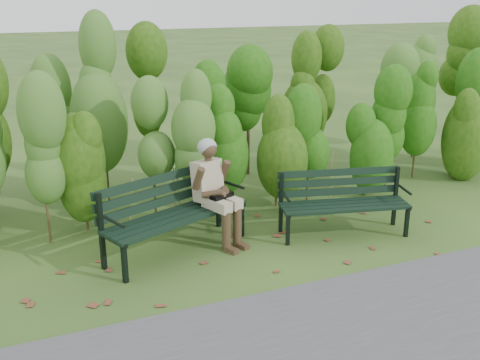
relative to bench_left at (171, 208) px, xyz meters
name	(u,v)px	position (x,y,z in m)	size (l,w,h in m)	color
ground	(252,250)	(0.83, -0.39, -0.51)	(80.00, 80.00, 0.00)	#314B20
footpath	(360,359)	(0.83, -2.59, -0.51)	(60.00, 2.50, 0.01)	#474749
hedge_band	(198,113)	(0.83, 1.47, 0.75)	(11.04, 1.67, 2.42)	#47381E
leaf_litter	(242,259)	(0.64, -0.57, -0.51)	(5.34, 2.09, 0.01)	brown
bench_left	(171,208)	(0.00, 0.00, 0.00)	(1.82, 1.17, 0.87)	black
bench_right	(342,197)	(2.07, -0.32, -0.06)	(1.62, 0.84, 0.77)	black
seated_woman	(215,185)	(0.54, 0.03, 0.19)	(0.57, 0.76, 1.24)	tan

